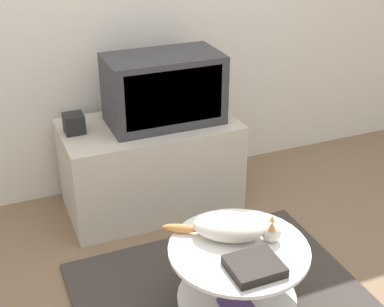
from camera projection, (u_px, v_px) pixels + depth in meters
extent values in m
cube|color=beige|center=(150.00, 165.00, 3.33)|extent=(1.05, 0.58, 0.57)
cube|color=#B7AD9E|center=(166.00, 178.00, 3.07)|extent=(0.47, 0.01, 0.16)
cube|color=#333338|center=(164.00, 89.00, 3.14)|extent=(0.67, 0.37, 0.41)
cube|color=black|center=(175.00, 98.00, 2.98)|extent=(0.58, 0.01, 0.32)
cube|color=black|center=(74.00, 123.00, 3.06)|extent=(0.11, 0.11, 0.11)
cylinder|color=#B7B7BC|center=(237.00, 285.00, 2.45)|extent=(0.04, 0.04, 0.39)
cylinder|color=white|center=(237.00, 296.00, 2.48)|extent=(0.55, 0.55, 0.01)
cylinder|color=white|center=(239.00, 249.00, 2.36)|extent=(0.63, 0.63, 0.02)
cube|color=#2D478C|center=(244.00, 284.00, 2.53)|extent=(0.17, 0.14, 0.02)
cube|color=#51387A|center=(236.00, 304.00, 2.41)|extent=(0.14, 0.12, 0.02)
cube|color=black|center=(254.00, 266.00, 2.20)|extent=(0.22, 0.19, 0.04)
ellipsoid|color=silver|center=(229.00, 227.00, 2.40)|extent=(0.38, 0.33, 0.11)
sphere|color=silver|center=(271.00, 232.00, 2.38)|extent=(0.09, 0.09, 0.09)
cone|color=#D18447|center=(272.00, 219.00, 2.38)|extent=(0.04, 0.04, 0.04)
cone|color=#D18447|center=(272.00, 226.00, 2.33)|extent=(0.04, 0.04, 0.04)
ellipsoid|color=#D18447|center=(181.00, 228.00, 2.44)|extent=(0.17, 0.12, 0.04)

